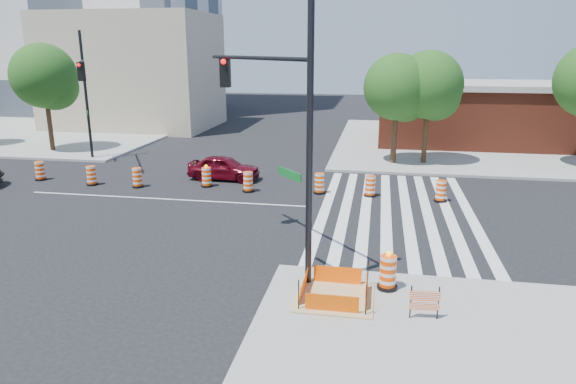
# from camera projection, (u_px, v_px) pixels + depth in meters

# --- Properties ---
(ground) EXTENTS (120.00, 120.00, 0.00)m
(ground) POSITION_uv_depth(u_px,v_px,m) (165.00, 199.00, 24.73)
(ground) COLOR black
(ground) RESTS_ON ground
(sidewalk_ne) EXTENTS (22.00, 22.00, 0.15)m
(sidewalk_ne) POSITION_uv_depth(u_px,v_px,m) (486.00, 144.00, 38.72)
(sidewalk_ne) COLOR gray
(sidewalk_ne) RESTS_ON ground
(sidewalk_nw) EXTENTS (22.00, 22.00, 0.15)m
(sidewalk_nw) POSITION_uv_depth(u_px,v_px,m) (54.00, 131.00, 44.81)
(sidewalk_nw) COLOR gray
(sidewalk_nw) RESTS_ON ground
(crosswalk_east) EXTENTS (6.75, 13.50, 0.01)m
(crosswalk_east) POSITION_uv_depth(u_px,v_px,m) (396.00, 211.00, 22.87)
(crosswalk_east) COLOR silver
(crosswalk_east) RESTS_ON ground
(lane_centerline) EXTENTS (14.00, 0.12, 0.01)m
(lane_centerline) POSITION_uv_depth(u_px,v_px,m) (165.00, 199.00, 24.72)
(lane_centerline) COLOR silver
(lane_centerline) RESTS_ON ground
(excavation_pit) EXTENTS (2.20, 2.20, 0.90)m
(excavation_pit) POSITION_uv_depth(u_px,v_px,m) (335.00, 295.00, 14.61)
(excavation_pit) COLOR tan
(excavation_pit) RESTS_ON ground
(brick_storefront) EXTENTS (16.50, 8.50, 4.60)m
(brick_storefront) POSITION_uv_depth(u_px,v_px,m) (489.00, 114.00, 38.11)
(brick_storefront) COLOR maroon
(brick_storefront) RESTS_ON ground
(beige_midrise) EXTENTS (14.00, 10.00, 10.00)m
(beige_midrise) POSITION_uv_depth(u_px,v_px,m) (134.00, 71.00, 46.26)
(beige_midrise) COLOR tan
(beige_midrise) RESTS_ON ground
(red_coupe) EXTENTS (4.01, 1.76, 1.34)m
(red_coupe) POSITION_uv_depth(u_px,v_px,m) (224.00, 168.00, 28.25)
(red_coupe) COLOR #580714
(red_coupe) RESTS_ON ground
(signal_pole_se) EXTENTS (4.40, 4.86, 8.47)m
(signal_pole_se) POSITION_uv_depth(u_px,v_px,m) (277.00, 110.00, 15.64)
(signal_pole_se) COLOR black
(signal_pole_se) RESTS_ON ground
(signal_pole_nw) EXTENTS (3.13, 5.27, 7.94)m
(signal_pole_nw) POSITION_uv_depth(u_px,v_px,m) (84.00, 85.00, 30.76)
(signal_pole_nw) COLOR black
(signal_pole_nw) RESTS_ON ground
(pit_drum) EXTENTS (0.61, 0.61, 1.19)m
(pit_drum) POSITION_uv_depth(u_px,v_px,m) (388.00, 273.00, 15.06)
(pit_drum) COLOR black
(pit_drum) RESTS_ON ground
(barricade) EXTENTS (0.79, 0.11, 0.93)m
(barricade) POSITION_uv_depth(u_px,v_px,m) (425.00, 301.00, 13.37)
(barricade) COLOR #FF4B05
(barricade) RESTS_ON ground
(tree_north_b) EXTENTS (4.35, 4.35, 7.39)m
(tree_north_b) POSITION_uv_depth(u_px,v_px,m) (45.00, 80.00, 34.64)
(tree_north_b) COLOR #382314
(tree_north_b) RESTS_ON ground
(tree_north_c) EXTENTS (4.00, 3.98, 6.77)m
(tree_north_c) POSITION_uv_depth(u_px,v_px,m) (397.00, 91.00, 30.80)
(tree_north_c) COLOR #382314
(tree_north_c) RESTS_ON ground
(tree_north_d) EXTENTS (4.08, 4.08, 6.93)m
(tree_north_d) POSITION_uv_depth(u_px,v_px,m) (429.00, 89.00, 30.82)
(tree_north_d) COLOR #382314
(tree_north_d) RESTS_ON ground
(median_drum_1) EXTENTS (0.60, 0.60, 1.02)m
(median_drum_1) POSITION_uv_depth(u_px,v_px,m) (40.00, 172.00, 28.19)
(median_drum_1) COLOR black
(median_drum_1) RESTS_ON ground
(median_drum_2) EXTENTS (0.60, 0.60, 1.02)m
(median_drum_2) POSITION_uv_depth(u_px,v_px,m) (91.00, 176.00, 27.14)
(median_drum_2) COLOR black
(median_drum_2) RESTS_ON ground
(median_drum_3) EXTENTS (0.60, 0.60, 1.02)m
(median_drum_3) POSITION_uv_depth(u_px,v_px,m) (137.00, 178.00, 26.73)
(median_drum_3) COLOR black
(median_drum_3) RESTS_ON ground
(median_drum_4) EXTENTS (0.60, 0.60, 1.18)m
(median_drum_4) POSITION_uv_depth(u_px,v_px,m) (207.00, 178.00, 26.82)
(median_drum_4) COLOR black
(median_drum_4) RESTS_ON ground
(median_drum_5) EXTENTS (0.60, 0.60, 1.02)m
(median_drum_5) POSITION_uv_depth(u_px,v_px,m) (248.00, 183.00, 25.87)
(median_drum_5) COLOR black
(median_drum_5) RESTS_ON ground
(median_drum_6) EXTENTS (0.60, 0.60, 1.02)m
(median_drum_6) POSITION_uv_depth(u_px,v_px,m) (319.00, 184.00, 25.57)
(median_drum_6) COLOR black
(median_drum_6) RESTS_ON ground
(median_drum_7) EXTENTS (0.60, 0.60, 1.02)m
(median_drum_7) POSITION_uv_depth(u_px,v_px,m) (370.00, 187.00, 25.07)
(median_drum_7) COLOR black
(median_drum_7) RESTS_ON ground
(median_drum_8) EXTENTS (0.60, 0.60, 1.02)m
(median_drum_8) POSITION_uv_depth(u_px,v_px,m) (441.00, 192.00, 24.19)
(median_drum_8) COLOR black
(median_drum_8) RESTS_ON ground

